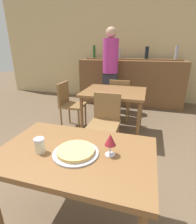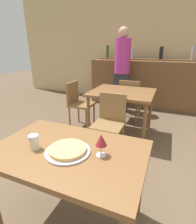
% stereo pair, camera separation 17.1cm
% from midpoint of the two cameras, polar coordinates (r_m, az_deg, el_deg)
% --- Properties ---
extents(ground_plane, '(16.00, 16.00, 0.00)m').
position_cam_midpoint_polar(ground_plane, '(1.82, -4.96, -32.25)').
color(ground_plane, brown).
extents(wall_back, '(8.00, 0.05, 2.80)m').
position_cam_midpoint_polar(wall_back, '(5.05, 17.29, 19.27)').
color(wall_back, '#D1B784').
rests_on(wall_back, ground_plane).
extents(dining_table_near, '(1.12, 0.73, 0.74)m').
position_cam_midpoint_polar(dining_table_near, '(1.35, -5.84, -15.16)').
color(dining_table_near, brown).
rests_on(dining_table_near, ground_plane).
extents(dining_table_far, '(1.00, 0.86, 0.76)m').
position_cam_midpoint_polar(dining_table_far, '(2.90, 9.53, 5.01)').
color(dining_table_far, brown).
rests_on(dining_table_far, ground_plane).
extents(bar_counter, '(2.60, 0.56, 1.13)m').
position_cam_midpoint_polar(bar_counter, '(4.64, 15.52, 8.93)').
color(bar_counter, brown).
rests_on(bar_counter, ground_plane).
extents(bar_back_shelf, '(2.39, 0.24, 0.35)m').
position_cam_midpoint_polar(bar_back_shelf, '(4.69, 16.97, 16.64)').
color(bar_back_shelf, brown).
rests_on(bar_back_shelf, bar_counter).
extents(chair_far_side_front, '(0.40, 0.40, 0.85)m').
position_cam_midpoint_polar(chair_far_side_front, '(2.41, 5.94, -2.58)').
color(chair_far_side_front, olive).
rests_on(chair_far_side_front, ground_plane).
extents(chair_far_side_back, '(0.40, 0.40, 0.85)m').
position_cam_midpoint_polar(chair_far_side_back, '(3.52, 11.66, 4.65)').
color(chair_far_side_back, olive).
rests_on(chair_far_side_back, ground_plane).
extents(chair_far_side_left, '(0.40, 0.40, 0.85)m').
position_cam_midpoint_polar(chair_far_side_left, '(3.23, -5.05, 3.54)').
color(chair_far_side_left, olive).
rests_on(chair_far_side_left, ground_plane).
extents(pizza_tray, '(0.32, 0.32, 0.04)m').
position_cam_midpoint_polar(pizza_tray, '(1.26, -5.98, -12.39)').
color(pizza_tray, '#A3A3A8').
rests_on(pizza_tray, dining_table_near).
extents(cheese_shaker, '(0.07, 0.07, 0.11)m').
position_cam_midpoint_polar(cheese_shaker, '(1.33, -16.73, -9.43)').
color(cheese_shaker, beige).
rests_on(cheese_shaker, dining_table_near).
extents(person_standing, '(0.34, 0.34, 1.84)m').
position_cam_midpoint_polar(person_standing, '(4.08, 9.10, 14.18)').
color(person_standing, '#2D2D38').
rests_on(person_standing, ground_plane).
extents(wine_glass, '(0.08, 0.08, 0.16)m').
position_cam_midpoint_polar(wine_glass, '(1.18, 5.24, -9.41)').
color(wine_glass, silver).
rests_on(wine_glass, dining_table_near).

